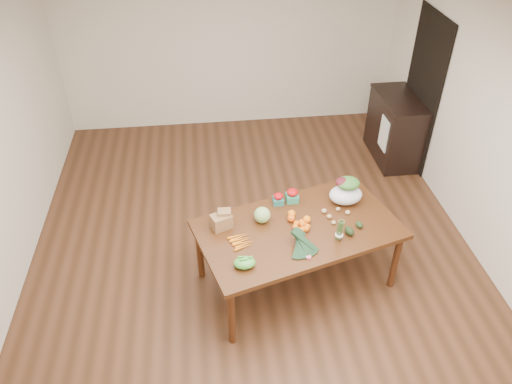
{
  "coord_description": "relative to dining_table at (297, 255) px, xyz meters",
  "views": [
    {
      "loc": [
        -0.47,
        -4.23,
        3.99
      ],
      "look_at": [
        0.04,
        0.0,
        0.78
      ],
      "focal_mm": 35.0,
      "sensor_mm": 36.0,
      "label": 1
    }
  ],
  "objects": [
    {
      "name": "avocado_b",
      "position": [
        0.59,
        -0.07,
        0.41
      ],
      "size": [
        0.09,
        0.11,
        0.06
      ],
      "primitive_type": "ellipsoid",
      "rotation": [
        0.0,
        0.0,
        0.3
      ],
      "color": "black",
      "rests_on": "dining_table"
    },
    {
      "name": "asparagus_bundle",
      "position": [
        0.35,
        -0.23,
        0.5
      ],
      "size": [
        0.11,
        0.13,
        0.26
      ],
      "primitive_type": null,
      "rotation": [
        0.15,
        0.0,
        0.28
      ],
      "color": "#4C6E32",
      "rests_on": "dining_table"
    },
    {
      "name": "ceiling",
      "position": [
        -0.39,
        0.59,
        2.33
      ],
      "size": [
        5.0,
        6.0,
        0.02
      ],
      "primitive_type": "cube",
      "color": "white",
      "rests_on": "room_walls"
    },
    {
      "name": "paper_bag",
      "position": [
        -0.75,
        0.09,
        0.47
      ],
      "size": [
        0.31,
        0.28,
        0.18
      ],
      "primitive_type": null,
      "rotation": [
        0.0,
        0.0,
        0.28
      ],
      "color": "brown",
      "rests_on": "dining_table"
    },
    {
      "name": "potato_e",
      "position": [
        0.54,
        0.14,
        0.4
      ],
      "size": [
        0.05,
        0.05,
        0.04
      ],
      "primitive_type": "ellipsoid",
      "color": "#D5B67B",
      "rests_on": "dining_table"
    },
    {
      "name": "avocado_a",
      "position": [
        0.47,
        -0.16,
        0.41
      ],
      "size": [
        0.11,
        0.14,
        0.08
      ],
      "primitive_type": "ellipsoid",
      "rotation": [
        0.0,
        0.0,
        0.3
      ],
      "color": "black",
      "rests_on": "dining_table"
    },
    {
      "name": "orange_c",
      "position": [
        0.09,
        0.06,
        0.41
      ],
      "size": [
        0.08,
        0.08,
        0.08
      ],
      "primitive_type": "sphere",
      "color": "orange",
      "rests_on": "dining_table"
    },
    {
      "name": "dining_table",
      "position": [
        0.0,
        0.0,
        0.0
      ],
      "size": [
        2.18,
        1.59,
        0.75
      ],
      "primitive_type": "cube",
      "rotation": [
        0.0,
        0.0,
        0.28
      ],
      "color": "#502712",
      "rests_on": "floor"
    },
    {
      "name": "strawberry_basket_b",
      "position": [
        0.01,
        0.43,
        0.43
      ],
      "size": [
        0.16,
        0.16,
        0.12
      ],
      "primitive_type": null,
      "rotation": [
        0.0,
        0.0,
        0.28
      ],
      "color": "red",
      "rests_on": "dining_table"
    },
    {
      "name": "cabbage",
      "position": [
        -0.35,
        0.13,
        0.46
      ],
      "size": [
        0.17,
        0.17,
        0.17
      ],
      "primitive_type": "sphere",
      "color": "#B3D87C",
      "rests_on": "dining_table"
    },
    {
      "name": "salad_bag",
      "position": [
        0.56,
        0.34,
        0.51
      ],
      "size": [
        0.41,
        0.35,
        0.27
      ],
      "primitive_type": null,
      "rotation": [
        0.0,
        0.0,
        0.28
      ],
      "color": "white",
      "rests_on": "dining_table"
    },
    {
      "name": "potato_d",
      "position": [
        0.3,
        0.19,
        0.4
      ],
      "size": [
        0.06,
        0.05,
        0.05
      ],
      "primitive_type": "ellipsoid",
      "color": "tan",
      "rests_on": "dining_table"
    },
    {
      "name": "strawberry_basket_a",
      "position": [
        -0.14,
        0.4,
        0.42
      ],
      "size": [
        0.13,
        0.13,
        0.1
      ],
      "primitive_type": null,
      "rotation": [
        0.0,
        0.0,
        0.28
      ],
      "color": "red",
      "rests_on": "dining_table"
    },
    {
      "name": "room_walls",
      "position": [
        -0.39,
        0.59,
        0.97
      ],
      "size": [
        5.02,
        6.02,
        2.7
      ],
      "color": "silver",
      "rests_on": "floor"
    },
    {
      "name": "mandarin_cluster",
      "position": [
        0.03,
        -0.03,
        0.42
      ],
      "size": [
        0.22,
        0.22,
        0.1
      ],
      "primitive_type": null,
      "rotation": [
        0.0,
        0.0,
        0.28
      ],
      "color": "#EC5E0E",
      "rests_on": "dining_table"
    },
    {
      "name": "orange_b",
      "position": [
        -0.04,
        0.17,
        0.42
      ],
      "size": [
        0.08,
        0.08,
        0.08
      ],
      "primitive_type": "sphere",
      "color": "orange",
      "rests_on": "dining_table"
    },
    {
      "name": "potato_c",
      "position": [
        0.45,
        0.21,
        0.4
      ],
      "size": [
        0.05,
        0.04,
        0.04
      ],
      "primitive_type": "ellipsoid",
      "color": "tan",
      "rests_on": "dining_table"
    },
    {
      "name": "doorway_dark",
      "position": [
        2.09,
        2.19,
        0.68
      ],
      "size": [
        0.02,
        1.0,
        2.1
      ],
      "primitive_type": "cube",
      "color": "black",
      "rests_on": "floor"
    },
    {
      "name": "snap_pea_bag",
      "position": [
        -0.58,
        -0.47,
        0.42
      ],
      "size": [
        0.2,
        0.15,
        0.09
      ],
      "primitive_type": "ellipsoid",
      "color": "green",
      "rests_on": "dining_table"
    },
    {
      "name": "floor",
      "position": [
        -0.39,
        0.59,
        -0.38
      ],
      "size": [
        6.0,
        6.0,
        0.0
      ],
      "primitive_type": "plane",
      "color": "#56321D",
      "rests_on": "ground"
    },
    {
      "name": "kale_bunch",
      "position": [
        -0.02,
        -0.34,
        0.45
      ],
      "size": [
        0.42,
        0.47,
        0.16
      ],
      "primitive_type": null,
      "rotation": [
        0.0,
        0.0,
        0.28
      ],
      "color": "black",
      "rests_on": "dining_table"
    },
    {
      "name": "orange_a",
      "position": [
        -0.06,
        0.1,
        0.41
      ],
      "size": [
        0.08,
        0.08,
        0.08
      ],
      "primitive_type": "sphere",
      "color": "orange",
      "rests_on": "dining_table"
    },
    {
      "name": "carrots",
      "position": [
        -0.57,
        -0.14,
        0.39
      ],
      "size": [
        0.27,
        0.27,
        0.03
      ],
      "primitive_type": null,
      "rotation": [
        0.0,
        0.0,
        0.28
      ],
      "color": "#DB6012",
      "rests_on": "dining_table"
    },
    {
      "name": "potato_b",
      "position": [
        0.36,
        0.01,
        0.39
      ],
      "size": [
        0.05,
        0.04,
        0.04
      ],
      "primitive_type": "ellipsoid",
      "color": "tan",
      "rests_on": "dining_table"
    },
    {
      "name": "cabinet",
      "position": [
        1.83,
        2.25,
        0.1
      ],
      "size": [
        0.52,
        1.02,
        0.94
      ],
      "primitive_type": "cube",
      "color": "black",
      "rests_on": "floor"
    },
    {
      "name": "dish_towel",
      "position": [
        1.57,
        1.99,
        0.18
      ],
      "size": [
        0.02,
        0.28,
        0.45
      ],
      "primitive_type": "cube",
      "color": "white",
      "rests_on": "cabinet"
    },
    {
      "name": "potato_a",
      "position": [
        0.33,
        0.1,
        0.4
      ],
      "size": [
        0.05,
        0.05,
        0.04
      ],
      "primitive_type": "ellipsoid",
      "color": "tan",
      "rests_on": "dining_table"
    }
  ]
}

